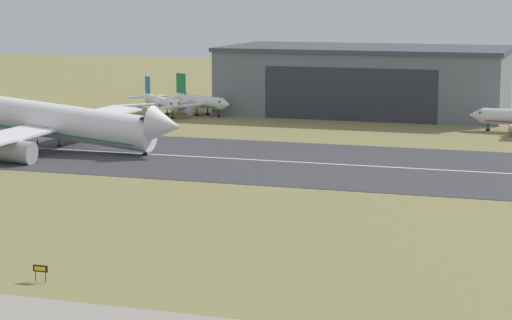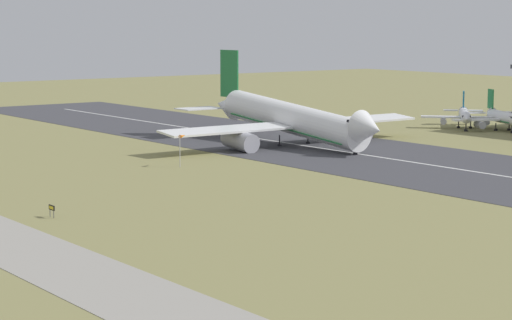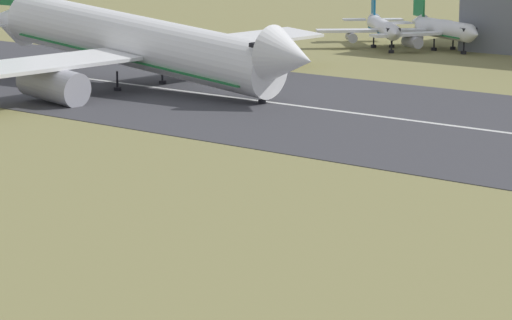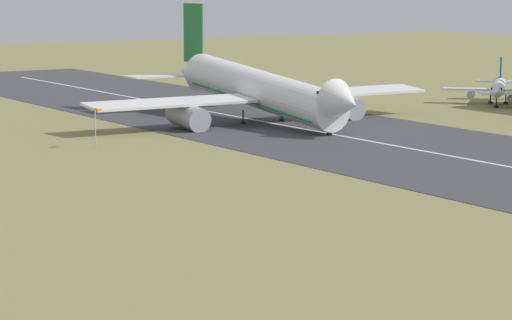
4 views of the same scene
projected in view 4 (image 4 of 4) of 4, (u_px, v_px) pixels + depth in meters
ground_plane at (125, 214)px, 119.86m from camera, size 601.44×601.44×0.00m
airplane_landing at (260, 91)px, 194.75m from camera, size 53.72×61.09×18.81m
airplane_parked_west at (499, 88)px, 223.92m from camera, size 19.20×19.13×8.17m
windsock_pole at (99, 112)px, 166.29m from camera, size 1.82×2.28×5.52m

